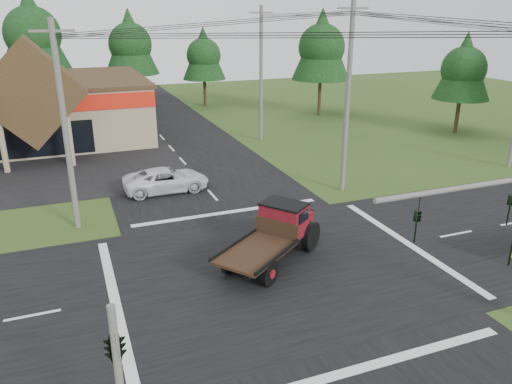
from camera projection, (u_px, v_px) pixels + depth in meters
name	position (u px, v px, depth m)	size (l,w,h in m)	color
ground	(277.00, 269.00, 22.11)	(120.00, 120.00, 0.00)	#344D1B
road_ns	(277.00, 269.00, 22.11)	(12.00, 120.00, 0.02)	black
road_ew	(277.00, 269.00, 22.11)	(120.00, 12.00, 0.02)	black
traffic_signal_corner	(114.00, 333.00, 11.94)	(0.53, 2.48, 4.40)	#595651
utility_pole_nw	(65.00, 127.00, 24.55)	(2.00, 0.30, 10.50)	#595651
utility_pole_ne	(348.00, 97.00, 29.81)	(2.00, 0.30, 11.50)	#595651
utility_pole_n	(261.00, 74.00, 42.12)	(2.00, 0.30, 11.20)	#595651
tree_row_c	(32.00, 31.00, 51.62)	(7.28, 7.28, 13.13)	#332316
tree_row_d	(130.00, 42.00, 56.36)	(6.16, 6.16, 11.11)	#332316
tree_row_e	(204.00, 54.00, 57.78)	(5.04, 5.04, 9.09)	#332316
tree_side_ne	(322.00, 45.00, 51.96)	(6.16, 6.16, 11.11)	#332316
tree_side_e_near	(464.00, 67.00, 44.63)	(5.04, 5.04, 9.09)	#332316
antique_flatbed_truck	(271.00, 237.00, 22.28)	(2.31, 6.06, 2.53)	#560C11
white_pickup	(166.00, 180.00, 31.40)	(2.46, 5.33, 1.48)	white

